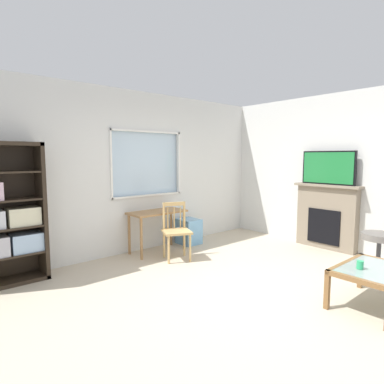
{
  "coord_description": "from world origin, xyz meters",
  "views": [
    {
      "loc": [
        -2.92,
        -2.31,
        1.63
      ],
      "look_at": [
        -0.18,
        0.87,
        1.16
      ],
      "focal_mm": 30.12,
      "sensor_mm": 36.0,
      "label": 1
    }
  ],
  "objects_px": {
    "fireplace": "(326,216)",
    "wooden_chair": "(176,230)",
    "bookshelf": "(4,221)",
    "desk_under_window": "(157,218)",
    "sippy_cup": "(360,265)",
    "coffee_table": "(373,274)",
    "plastic_drawer_unit": "(189,231)",
    "tv": "(328,168)"
  },
  "relations": [
    {
      "from": "fireplace",
      "to": "wooden_chair",
      "type": "bearing_deg",
      "value": 152.32
    },
    {
      "from": "bookshelf",
      "to": "fireplace",
      "type": "height_order",
      "value": "bookshelf"
    },
    {
      "from": "bookshelf",
      "to": "wooden_chair",
      "type": "height_order",
      "value": "bookshelf"
    },
    {
      "from": "desk_under_window",
      "to": "sippy_cup",
      "type": "xyz_separation_m",
      "value": [
        0.47,
        -3.12,
        -0.12
      ]
    },
    {
      "from": "fireplace",
      "to": "sippy_cup",
      "type": "height_order",
      "value": "fireplace"
    },
    {
      "from": "fireplace",
      "to": "coffee_table",
      "type": "xyz_separation_m",
      "value": [
        -1.79,
        -1.43,
        -0.21
      ]
    },
    {
      "from": "wooden_chair",
      "to": "plastic_drawer_unit",
      "type": "height_order",
      "value": "wooden_chair"
    },
    {
      "from": "wooden_chair",
      "to": "tv",
      "type": "relative_size",
      "value": 0.96
    },
    {
      "from": "plastic_drawer_unit",
      "to": "fireplace",
      "type": "bearing_deg",
      "value": -47.75
    },
    {
      "from": "wooden_chair",
      "to": "tv",
      "type": "distance_m",
      "value": 2.86
    },
    {
      "from": "fireplace",
      "to": "sippy_cup",
      "type": "xyz_separation_m",
      "value": [
        -1.93,
        -1.34,
        -0.1
      ]
    },
    {
      "from": "fireplace",
      "to": "tv",
      "type": "distance_m",
      "value": 0.86
    },
    {
      "from": "wooden_chair",
      "to": "fireplace",
      "type": "relative_size",
      "value": 0.78
    },
    {
      "from": "tv",
      "to": "sippy_cup",
      "type": "height_order",
      "value": "tv"
    },
    {
      "from": "desk_under_window",
      "to": "plastic_drawer_unit",
      "type": "distance_m",
      "value": 0.83
    },
    {
      "from": "desk_under_window",
      "to": "wooden_chair",
      "type": "xyz_separation_m",
      "value": [
        0.0,
        -0.52,
        -0.13
      ]
    },
    {
      "from": "plastic_drawer_unit",
      "to": "sippy_cup",
      "type": "relative_size",
      "value": 5.19
    },
    {
      "from": "wooden_chair",
      "to": "plastic_drawer_unit",
      "type": "xyz_separation_m",
      "value": [
        0.74,
        0.57,
        -0.23
      ]
    },
    {
      "from": "fireplace",
      "to": "tv",
      "type": "xyz_separation_m",
      "value": [
        -0.02,
        0.0,
        0.86
      ]
    },
    {
      "from": "desk_under_window",
      "to": "bookshelf",
      "type": "bearing_deg",
      "value": 177.18
    },
    {
      "from": "sippy_cup",
      "to": "desk_under_window",
      "type": "bearing_deg",
      "value": 98.61
    },
    {
      "from": "coffee_table",
      "to": "sippy_cup",
      "type": "distance_m",
      "value": 0.2
    },
    {
      "from": "bookshelf",
      "to": "plastic_drawer_unit",
      "type": "distance_m",
      "value": 3.06
    },
    {
      "from": "coffee_table",
      "to": "tv",
      "type": "bearing_deg",
      "value": 38.95
    },
    {
      "from": "plastic_drawer_unit",
      "to": "fireplace",
      "type": "distance_m",
      "value": 2.49
    },
    {
      "from": "tv",
      "to": "coffee_table",
      "type": "bearing_deg",
      "value": -141.05
    },
    {
      "from": "bookshelf",
      "to": "desk_under_window",
      "type": "xyz_separation_m",
      "value": [
        2.26,
        -0.11,
        -0.23
      ]
    },
    {
      "from": "plastic_drawer_unit",
      "to": "fireplace",
      "type": "relative_size",
      "value": 0.41
    },
    {
      "from": "tv",
      "to": "desk_under_window",
      "type": "bearing_deg",
      "value": 143.32
    },
    {
      "from": "desk_under_window",
      "to": "fireplace",
      "type": "relative_size",
      "value": 0.85
    },
    {
      "from": "desk_under_window",
      "to": "tv",
      "type": "xyz_separation_m",
      "value": [
        2.38,
        -1.77,
        0.84
      ]
    },
    {
      "from": "sippy_cup",
      "to": "coffee_table",
      "type": "bearing_deg",
      "value": -32.69
    },
    {
      "from": "wooden_chair",
      "to": "coffee_table",
      "type": "distance_m",
      "value": 2.76
    },
    {
      "from": "plastic_drawer_unit",
      "to": "coffee_table",
      "type": "bearing_deg",
      "value": -92.34
    },
    {
      "from": "desk_under_window",
      "to": "coffee_table",
      "type": "bearing_deg",
      "value": -79.21
    },
    {
      "from": "desk_under_window",
      "to": "coffee_table",
      "type": "height_order",
      "value": "desk_under_window"
    },
    {
      "from": "sippy_cup",
      "to": "bookshelf",
      "type": "bearing_deg",
      "value": 130.27
    },
    {
      "from": "bookshelf",
      "to": "sippy_cup",
      "type": "xyz_separation_m",
      "value": [
        2.73,
        -3.23,
        -0.35
      ]
    },
    {
      "from": "desk_under_window",
      "to": "tv",
      "type": "bearing_deg",
      "value": -36.68
    },
    {
      "from": "fireplace",
      "to": "coffee_table",
      "type": "distance_m",
      "value": 2.3
    },
    {
      "from": "fireplace",
      "to": "plastic_drawer_unit",
      "type": "bearing_deg",
      "value": 132.25
    },
    {
      "from": "plastic_drawer_unit",
      "to": "coffee_table",
      "type": "relative_size",
      "value": 0.51
    }
  ]
}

